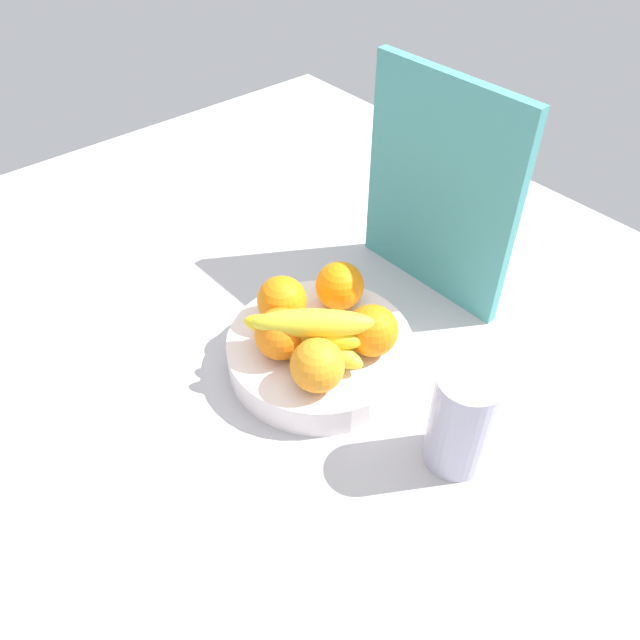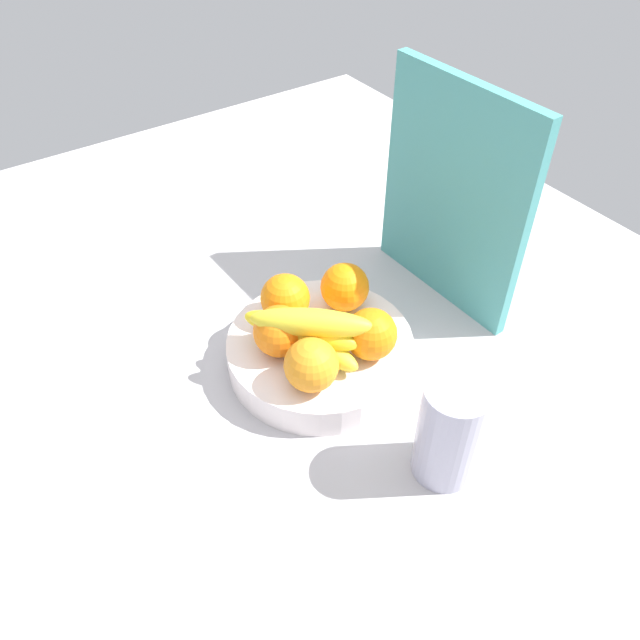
% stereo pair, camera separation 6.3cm
% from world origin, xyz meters
% --- Properties ---
extents(ground_plane, '(1.80, 1.40, 0.03)m').
position_xyz_m(ground_plane, '(0.00, 0.00, -0.01)').
color(ground_plane, '#B3B0B3').
extents(fruit_bowl, '(0.27, 0.27, 0.05)m').
position_xyz_m(fruit_bowl, '(-0.03, 0.01, 0.02)').
color(fruit_bowl, white).
rests_on(fruit_bowl, ground_plane).
extents(orange_front_left, '(0.07, 0.07, 0.07)m').
position_xyz_m(orange_front_left, '(-0.08, 0.09, 0.09)').
color(orange_front_left, orange).
rests_on(orange_front_left, fruit_bowl).
extents(orange_front_right, '(0.07, 0.07, 0.07)m').
position_xyz_m(orange_front_right, '(-0.10, 0.00, 0.09)').
color(orange_front_right, orange).
rests_on(orange_front_right, fruit_bowl).
extents(orange_center, '(0.07, 0.07, 0.07)m').
position_xyz_m(orange_center, '(-0.05, -0.04, 0.09)').
color(orange_center, orange).
rests_on(orange_center, fruit_bowl).
extents(orange_back_left, '(0.07, 0.07, 0.07)m').
position_xyz_m(orange_back_left, '(0.03, -0.04, 0.09)').
color(orange_back_left, orange).
rests_on(orange_back_left, fruit_bowl).
extents(orange_back_right, '(0.07, 0.07, 0.07)m').
position_xyz_m(orange_back_right, '(0.03, 0.06, 0.09)').
color(orange_back_right, orange).
rests_on(orange_back_right, fruit_bowl).
extents(banana_bunch, '(0.17, 0.16, 0.08)m').
position_xyz_m(banana_bunch, '(-0.02, -0.01, 0.09)').
color(banana_bunch, yellow).
rests_on(banana_bunch, fruit_bowl).
extents(cutting_board, '(0.28, 0.03, 0.36)m').
position_xyz_m(cutting_board, '(-0.07, 0.28, 0.18)').
color(cutting_board, teal).
rests_on(cutting_board, ground_plane).
extents(thermos_tumbler, '(0.08, 0.08, 0.15)m').
position_xyz_m(thermos_tumbler, '(0.21, 0.04, 0.08)').
color(thermos_tumbler, '#AFADC4').
rests_on(thermos_tumbler, ground_plane).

